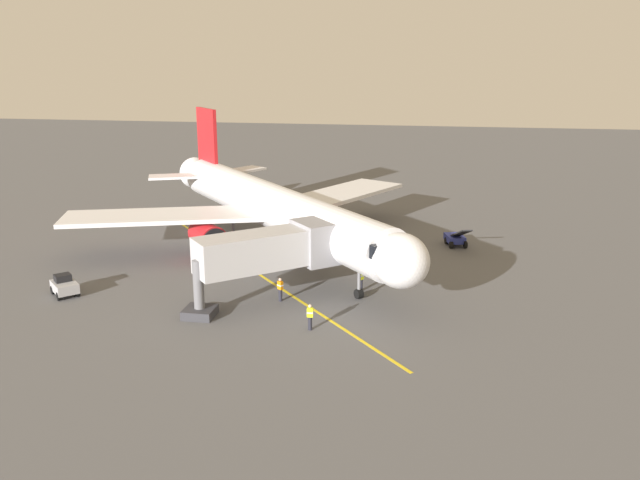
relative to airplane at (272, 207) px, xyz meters
The scene contains 9 objects.
ground_plane 4.64m from the airplane, 118.52° to the right, with size 220.00×220.00×0.00m, color #565659.
apron_lead_in_line 7.39m from the airplane, 91.68° to the left, with size 0.24×40.00×0.01m, color yellow.
airplane is the anchor object (origin of this frame).
jet_bridge 12.50m from the airplane, 104.82° to the left, with size 9.97×8.94×5.40m.
ground_crew_marshaller 12.97m from the airplane, 134.77° to the left, with size 0.44×0.47×1.71m.
ground_crew_wing_walker 12.88m from the airplane, 106.30° to the left, with size 0.47×0.43×1.71m.
ground_crew_loader 18.13m from the airplane, 111.43° to the left, with size 0.41×0.27×1.71m.
tug_near_nose 18.47m from the airplane, 48.09° to the left, with size 2.69×2.68×1.50m.
belt_loader_portside 16.95m from the airplane, 164.48° to the right, with size 2.39×4.73×2.32m.
Camera 1 is at (-12.67, 56.40, 16.68)m, focal length 36.83 mm.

